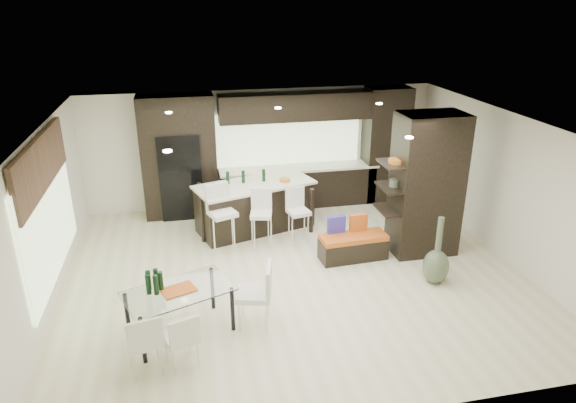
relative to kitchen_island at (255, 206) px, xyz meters
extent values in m
plane|color=beige|center=(0.41, -2.04, -0.51)|extent=(8.00, 8.00, 0.00)
cube|color=white|center=(0.41, 1.46, 0.84)|extent=(8.00, 0.02, 2.70)
cube|color=white|center=(-3.59, -2.04, 0.84)|extent=(0.02, 7.00, 2.70)
cube|color=white|center=(4.41, -2.04, 0.84)|extent=(0.02, 7.00, 2.70)
cube|color=white|center=(0.41, -2.04, 2.19)|extent=(8.00, 7.00, 0.02)
cube|color=#B2D199|center=(-3.55, -1.84, 0.84)|extent=(0.04, 3.20, 1.90)
cube|color=#B2D199|center=(1.01, 1.42, 1.04)|extent=(3.40, 0.04, 1.20)
cube|color=brown|center=(-3.52, -1.84, 1.74)|extent=(0.08, 3.00, 0.80)
cube|color=white|center=(0.41, -1.79, 2.17)|extent=(4.00, 3.00, 0.02)
cube|color=black|center=(0.91, 1.13, 0.84)|extent=(6.80, 0.68, 2.70)
cube|color=black|center=(-1.49, 1.08, 0.44)|extent=(0.90, 0.68, 1.90)
cube|color=black|center=(3.01, -1.64, 0.84)|extent=(1.20, 0.80, 2.70)
cube|color=black|center=(0.00, 0.00, 0.00)|extent=(2.64, 1.72, 1.02)
cube|color=silver|center=(-0.75, -0.86, 0.02)|extent=(0.60, 0.60, 1.06)
cube|color=silver|center=(0.00, -0.83, -0.05)|extent=(0.49, 0.49, 0.93)
cube|color=silver|center=(0.75, -0.82, -0.06)|extent=(0.47, 0.47, 0.90)
cube|color=black|center=(1.60, -1.72, -0.27)|extent=(1.29, 0.56, 0.48)
cube|color=white|center=(-1.60, -3.42, -0.15)|extent=(1.71, 1.33, 0.72)
cube|color=silver|center=(-1.60, -4.13, -0.13)|extent=(0.53, 0.53, 0.77)
cube|color=silver|center=(-2.07, -4.15, -0.09)|extent=(0.54, 0.54, 0.84)
cube|color=silver|center=(-0.52, -3.42, -0.05)|extent=(0.61, 0.61, 0.93)
camera|label=1|loc=(-1.37, -9.91, 4.12)|focal=32.00mm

